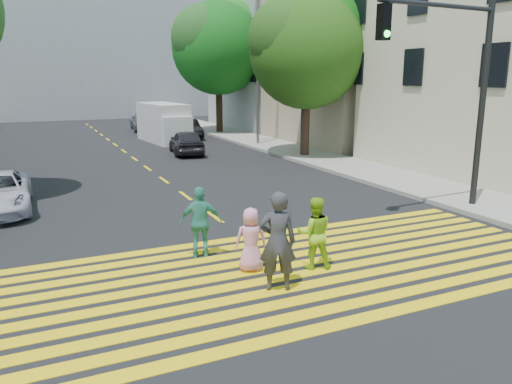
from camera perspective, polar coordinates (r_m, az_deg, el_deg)
ground at (r=9.97m, az=7.35°, el=-11.44°), size 120.00×120.00×0.00m
sidewalk_right at (r=26.63m, az=5.88°, el=4.24°), size 3.00×60.00×0.15m
crosswalk at (r=10.98m, az=3.80°, el=-8.97°), size 13.40×5.30×0.01m
lane_line at (r=30.83m, az=-15.35°, el=4.91°), size 0.12×34.40×0.01m
building_right_tan at (r=33.27m, az=12.47°, el=14.26°), size 10.00×10.00×10.00m
building_right_grey at (r=42.60m, az=3.29°, el=14.20°), size 10.00×10.00×10.00m
backdrop_block at (r=55.90m, az=-20.26°, el=14.19°), size 30.00×8.00×12.00m
tree_right_near at (r=26.05m, az=5.99°, el=16.41°), size 7.10×6.73×8.40m
tree_right_far at (r=37.36m, az=-4.24°, el=16.61°), size 7.51×6.99×9.58m
pedestrian_man at (r=9.72m, az=2.48°, el=-5.67°), size 0.85×0.71×2.00m
pedestrian_woman at (r=10.94m, az=6.70°, el=-4.68°), size 0.95×0.85×1.60m
pedestrian_child at (r=10.76m, az=-0.59°, el=-5.47°), size 0.78×0.62×1.40m
pedestrian_extra at (r=11.61m, az=-6.34°, el=-3.45°), size 1.06×0.67×1.67m
dark_car_near at (r=27.45m, az=-7.96°, el=5.69°), size 2.12×4.08×1.33m
silver_car at (r=40.46m, az=-12.59°, el=7.93°), size 2.64×5.29×1.47m
dark_car_parked at (r=34.64m, az=-7.78°, el=7.15°), size 1.67×3.96×1.27m
white_van at (r=32.85m, az=-10.40°, el=7.67°), size 2.43×5.36×2.45m
traffic_signal at (r=16.06m, az=22.04°, el=12.37°), size 4.41×0.57×6.47m
street_lamp at (r=30.33m, az=-0.09°, el=14.98°), size 2.03×0.49×8.97m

